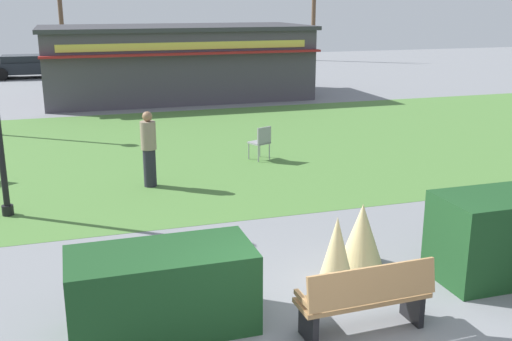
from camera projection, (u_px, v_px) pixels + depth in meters
The scene contains 13 objects.
lawn_patch at pixel (174, 149), 16.82m from camera, with size 36.00×12.00×0.01m, color #4C7A38.
park_bench at pixel (366, 298), 7.42m from camera, with size 1.71×0.57×0.95m.
hedge_left at pixel (162, 290), 7.53m from camera, with size 2.29×1.10×1.05m, color #19421E.
ornamental_grass_behind_left at pixel (362, 234), 9.42m from camera, with size 0.68×0.68×0.99m, color #D1BC7F.
ornamental_grass_behind_right at pixel (337, 250), 8.79m from camera, with size 0.52×0.52×1.01m, color #D1BC7F.
food_kiosk at pixel (177, 62), 25.45m from camera, with size 10.99×5.30×3.00m.
cafe_chair_center at pixel (261, 140), 15.57m from camera, with size 0.58×0.58×0.89m.
person_strolling at pixel (149, 149), 13.28m from camera, with size 0.34×0.34×1.69m.
parked_car_west_slot at pixel (28, 66), 32.30m from camera, with size 4.21×2.08×1.20m.
parked_car_center_slot at pixel (130, 63), 33.86m from camera, with size 4.34×2.34×1.20m.
parked_car_east_slot at pixel (203, 60), 35.06m from camera, with size 4.30×2.25×1.20m.
tree_left_bg at pixel (61, 22), 37.82m from camera, with size 0.91×0.96×6.11m.
tree_center_bg at pixel (313, 18), 41.09m from camera, with size 0.91×0.96×6.45m.
Camera 1 is at (-2.71, -5.52, 4.00)m, focal length 42.41 mm.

